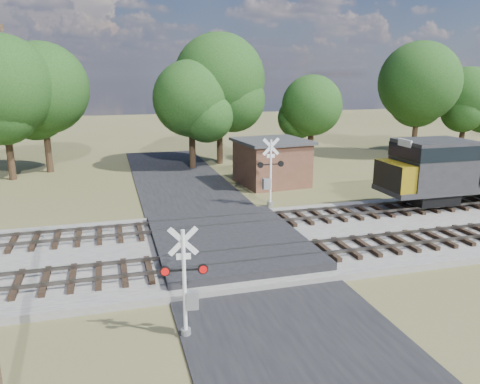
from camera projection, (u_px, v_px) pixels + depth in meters
name	position (u px, v px, depth m)	size (l,w,h in m)	color
ground	(231.00, 251.00, 22.25)	(160.00, 160.00, 0.00)	#50512B
ballast_bed	(407.00, 227.00, 25.33)	(140.00, 10.00, 0.30)	gray
road	(231.00, 251.00, 22.24)	(7.00, 60.00, 0.08)	black
crossing_panel	(228.00, 242.00, 22.63)	(7.00, 9.00, 0.62)	#262628
track_near	(309.00, 251.00, 21.11)	(140.00, 2.60, 0.33)	black
track_far	(272.00, 219.00, 25.77)	(140.00, 2.60, 0.33)	black
crossing_signal_near	(187.00, 292.00, 14.67)	(1.50, 0.35, 3.72)	silver
crossing_signal_far	(269.00, 178.00, 29.39)	(1.77, 0.38, 4.39)	silver
equipment_shed	(272.00, 162.00, 35.41)	(5.54, 5.54, 3.43)	#4D2F21
treeline	(205.00, 90.00, 40.90)	(84.14, 10.27, 11.86)	black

